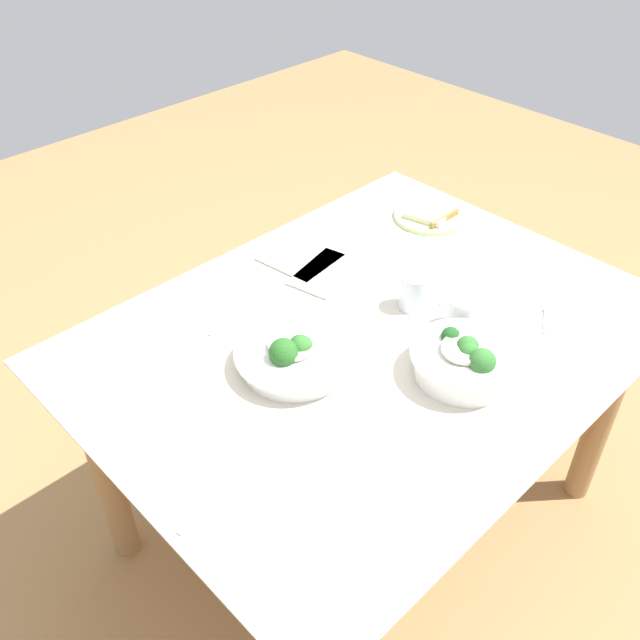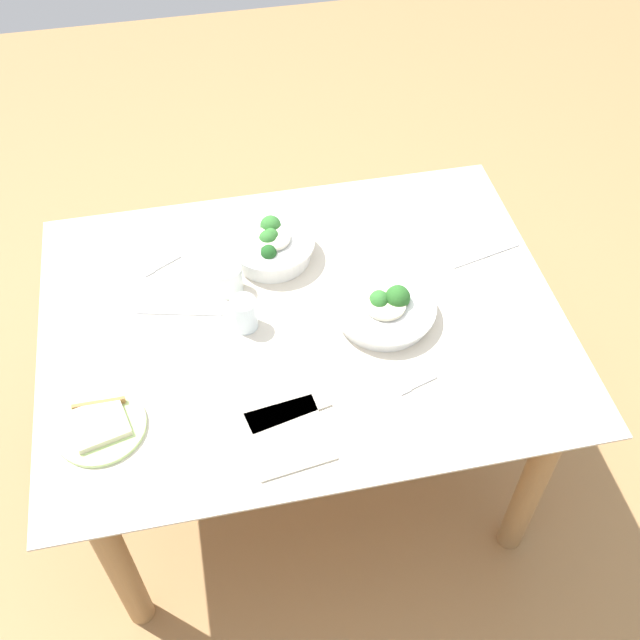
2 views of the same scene
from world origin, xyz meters
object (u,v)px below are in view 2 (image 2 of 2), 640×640
Objects in this scene: broccoli_bowl_far at (385,308)px; table_knife_right at (486,256)px; fork_by_near_bowl at (161,266)px; water_glass_side at (244,313)px; table_knife_left at (179,313)px; bread_side_plate at (100,425)px; napkin_folded_upper at (283,400)px; water_glass_center at (228,279)px; broccoli_bowl_near at (272,246)px; fork_by_far_bowl at (416,386)px; napkin_folded_lower at (288,437)px.

broccoli_bowl_far is 1.24× the size of table_knife_right.
broccoli_bowl_far is at bearing 122.60° from fork_by_near_bowl.
table_knife_left is (0.16, -0.07, -0.04)m from water_glass_side.
napkin_folded_upper is (-0.41, 0.01, -0.01)m from bread_side_plate.
water_glass_center is 0.15m from table_knife_left.
broccoli_bowl_near is 0.66m from bread_side_plate.
broccoli_bowl_near is at bearing -79.66° from fork_by_far_bowl.
napkin_folded_upper is (0.62, 0.36, 0.00)m from table_knife_right.
napkin_folded_upper and napkin_folded_lower have the same top height.
table_knife_right is at bearing 141.91° from fork_by_near_bowl.
broccoli_bowl_near reaches higher than table_knife_left.
fork_by_far_bowl is 0.62m from table_knife_left.
napkin_folded_lower is (0.01, 0.10, 0.00)m from napkin_folded_upper.
water_glass_side reaches higher than napkin_folded_upper.
fork_by_far_bowl is (-0.72, 0.03, -0.01)m from bread_side_plate.
fork_by_near_bowl is (0.54, -0.29, -0.03)m from broccoli_bowl_far.
table_knife_right is (-0.33, -0.15, -0.03)m from broccoli_bowl_far.
water_glass_center is 0.90× the size of water_glass_side.
broccoli_bowl_far is 1.45× the size of napkin_folded_lower.
table_knife_left is at bearing 22.60° from water_glass_center.
fork_by_near_bowl is at bearing -28.21° from broccoli_bowl_far.
bread_side_plate is 2.55× the size of water_glass_center.
fork_by_far_bowl is at bearing 143.61° from water_glass_side.
fork_by_far_bowl is 0.33m from napkin_folded_lower.
water_glass_center is 0.45× the size of napkin_folded_lower.
broccoli_bowl_near is 0.17m from water_glass_center.
fork_by_near_bowl is at bearing -51.94° from water_glass_side.
water_glass_side reaches higher than fork_by_near_bowl.
napkin_folded_upper is (-0.25, 0.49, 0.00)m from fork_by_near_bowl.
fork_by_far_bowl is 0.56× the size of napkin_folded_lower.
broccoli_bowl_far is 0.43m from napkin_folded_lower.
water_glass_center is 0.78× the size of fork_by_near_bowl.
table_knife_right is (-0.70, 0.02, -0.04)m from water_glass_center.
fork_by_far_bowl is 0.97× the size of fork_by_near_bowl.
broccoli_bowl_near is 1.06× the size of table_knife_left.
fork_by_near_bowl is at bearing -59.91° from fork_by_far_bowl.
fork_by_far_bowl is (-0.02, 0.23, -0.03)m from broccoli_bowl_far.
table_knife_right is (-0.87, 0.14, -0.00)m from fork_by_near_bowl.
napkin_folded_upper is (0.05, 0.47, -0.04)m from broccoli_bowl_near.
table_knife_left is at bearing -123.11° from bread_side_plate.
table_knife_right is at bearing -150.20° from napkin_folded_upper.
napkin_folded_upper reaches higher than table_knife_left.
broccoli_bowl_far is 0.73m from bread_side_plate.
water_glass_side is 0.46m from fork_by_far_bowl.
fork_by_far_bowl is 0.76m from fork_by_near_bowl.
table_knife_left is at bearing 31.06° from broccoli_bowl_near.
fork_by_near_bowl is 0.53× the size of napkin_folded_upper.
fork_by_near_bowl is 0.58× the size of napkin_folded_lower.
water_glass_center is 0.37× the size of table_knife_left.
broccoli_bowl_far is 1.13× the size of broccoli_bowl_near.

